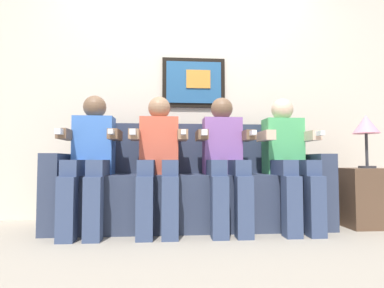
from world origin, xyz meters
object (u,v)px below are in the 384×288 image
Objects in this scene: person_leftmost at (90,155)px; side_table_right at (364,197)px; person_right_center at (225,156)px; table_lamp at (366,127)px; couch at (190,190)px; spare_remote_on_table at (368,167)px; person_left_center at (159,156)px; person_rightmost at (288,156)px.

person_leftmost is 2.22× the size of side_table_right.
person_right_center reaches higher than table_lamp.
person_right_center is 2.41× the size of table_lamp.
spare_remote_on_table is at bearing -4.59° from couch.
side_table_right is 3.85× the size of spare_remote_on_table.
spare_remote_on_table is (0.02, 0.02, -0.35)m from table_lamp.
couch is at bearing 11.76° from person_leftmost.
person_left_center is 2.41× the size of table_lamp.
table_lamp is (0.01, -0.04, 0.61)m from side_table_right.
person_rightmost is (0.54, 0.00, -0.00)m from person_right_center.
person_right_center is (1.08, 0.00, 0.00)m from person_leftmost.
side_table_right is at bearing 112.57° from table_lamp.
table_lamp is (1.52, -0.14, 0.55)m from couch.
person_right_center is 0.54m from person_rightmost.
couch is at bearing 174.63° from table_lamp.
person_rightmost is 0.74m from spare_remote_on_table.
person_right_center is at bearing -32.00° from couch.
person_leftmost is 1.62m from person_rightmost.
table_lamp is 0.35m from spare_remote_on_table.
person_rightmost is (0.81, -0.17, 0.29)m from couch.
spare_remote_on_table is at bearing 1.42° from person_left_center.
person_leftmost reaches higher than spare_remote_on_table.
person_right_center reaches higher than side_table_right.
couch is 1.51m from side_table_right.
side_table_right is at bearing 156.57° from spare_remote_on_table.
couch is 0.88m from person_rightmost.
spare_remote_on_table is (0.04, -0.02, 0.26)m from side_table_right.
spare_remote_on_table is at bearing 1.09° from person_leftmost.
couch is at bearing 31.99° from person_left_center.
person_right_center is at bearing -178.81° from table_lamp.
person_leftmost is at bearing -179.36° from table_lamp.
table_lamp is (2.33, 0.03, 0.25)m from person_leftmost.
side_table_right is 0.26m from spare_remote_on_table.
person_leftmost is at bearing -178.91° from spare_remote_on_table.
person_rightmost is at bearing -11.73° from couch.
person_right_center is at bearing -177.98° from spare_remote_on_table.
person_left_center is (-0.27, -0.17, 0.29)m from couch.
person_rightmost reaches higher than spare_remote_on_table.
side_table_right is at bearing 1.99° from person_left_center.
person_left_center is 1.81m from spare_remote_on_table.
person_leftmost is 2.34m from table_lamp.
person_left_center is at bearing -179.98° from person_rightmost.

